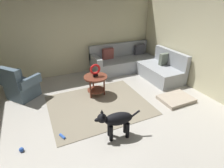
% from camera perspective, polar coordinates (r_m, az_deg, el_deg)
% --- Properties ---
extents(ground_plane, '(6.00, 6.00, 0.10)m').
position_cam_1_polar(ground_plane, '(3.80, -2.42, -13.19)').
color(ground_plane, '#B7B2A8').
extents(wall_back, '(6.00, 0.12, 2.70)m').
position_cam_1_polar(wall_back, '(5.84, -14.34, 15.80)').
color(wall_back, beige).
rests_on(wall_back, ground_plane).
extents(wall_right, '(0.12, 6.00, 2.70)m').
position_cam_1_polar(wall_right, '(4.95, 31.11, 10.94)').
color(wall_right, beige).
rests_on(wall_right, ground_plane).
extents(area_rug, '(2.30, 1.90, 0.01)m').
position_cam_1_polar(area_rug, '(4.33, -4.19, -6.65)').
color(area_rug, gray).
rests_on(area_rug, ground_plane).
extents(sectional_couch, '(2.20, 2.25, 0.88)m').
position_cam_1_polar(sectional_couch, '(6.01, 7.75, 6.16)').
color(sectional_couch, '#9EA3A8').
rests_on(sectional_couch, ground_plane).
extents(armchair, '(0.97, 1.00, 0.88)m').
position_cam_1_polar(armchair, '(5.02, -27.26, -0.70)').
color(armchair, '#4C6070').
rests_on(armchair, ground_plane).
extents(side_table, '(0.60, 0.60, 0.54)m').
position_cam_1_polar(side_table, '(4.56, -5.24, 1.07)').
color(side_table, brown).
rests_on(side_table, ground_plane).
extents(torus_sculpture, '(0.28, 0.08, 0.33)m').
position_cam_1_polar(torus_sculpture, '(4.44, -5.40, 4.50)').
color(torus_sculpture, black).
rests_on(torus_sculpture, side_table).
extents(dog_bed_mat, '(0.80, 0.60, 0.09)m').
position_cam_1_polar(dog_bed_mat, '(4.75, 19.82, -4.50)').
color(dog_bed_mat, '#B2A38E').
rests_on(dog_bed_mat, ground_plane).
extents(dog, '(0.84, 0.30, 0.63)m').
position_cam_1_polar(dog, '(3.25, 1.35, -11.54)').
color(dog, black).
rests_on(dog, ground_plane).
extents(dog_toy_ball, '(0.08, 0.08, 0.08)m').
position_cam_1_polar(dog_toy_ball, '(3.56, -27.02, -18.20)').
color(dog_toy_ball, blue).
rests_on(dog_toy_ball, ground_plane).
extents(dog_toy_rope, '(0.11, 0.16, 0.05)m').
position_cam_1_polar(dog_toy_rope, '(3.58, -15.60, -15.85)').
color(dog_toy_rope, blue).
rests_on(dog_toy_rope, ground_plane).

